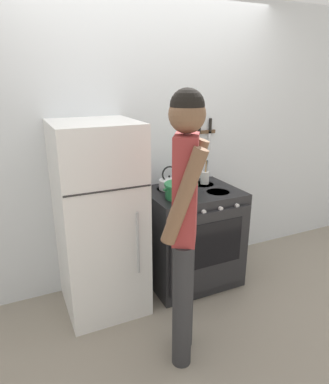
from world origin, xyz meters
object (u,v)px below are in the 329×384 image
(utensil_jar, at_px, (205,177))
(person, at_px, (185,218))
(tea_kettle, at_px, (169,183))
(refrigerator, at_px, (100,220))
(dutch_oven_pot, at_px, (181,190))
(stove_range, at_px, (193,237))

(utensil_jar, bearing_deg, person, -127.46)
(tea_kettle, relative_size, person, 0.13)
(tea_kettle, bearing_deg, utensil_jar, 0.87)
(refrigerator, height_order, person, person)
(dutch_oven_pot, xyz_separation_m, person, (-0.33, -0.67, 0.06))
(dutch_oven_pot, xyz_separation_m, utensil_jar, (0.39, 0.26, 0.00))
(dutch_oven_pot, bearing_deg, stove_range, 28.72)
(stove_range, xyz_separation_m, dutch_oven_pot, (-0.18, -0.10, 0.50))
(dutch_oven_pot, relative_size, utensil_jar, 1.40)
(refrigerator, relative_size, person, 0.86)
(refrigerator, distance_m, utensil_jar, 1.08)
(stove_range, distance_m, dutch_oven_pot, 0.55)
(tea_kettle, distance_m, utensil_jar, 0.37)
(stove_range, xyz_separation_m, utensil_jar, (0.20, 0.16, 0.51))
(tea_kettle, height_order, utensil_jar, utensil_jar)
(tea_kettle, height_order, person, person)
(dutch_oven_pot, height_order, utensil_jar, utensil_jar)
(refrigerator, bearing_deg, utensil_jar, 7.64)
(person, bearing_deg, dutch_oven_pot, 6.63)
(refrigerator, distance_m, stove_range, 0.91)
(tea_kettle, distance_m, person, 0.99)
(stove_range, xyz_separation_m, person, (-0.51, -0.77, 0.57))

